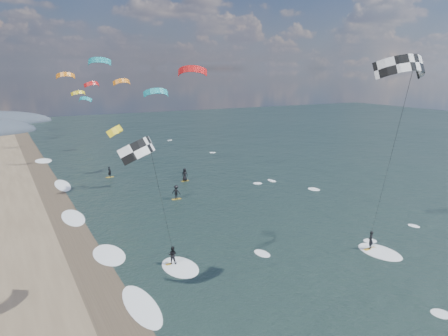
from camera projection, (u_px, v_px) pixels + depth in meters
name	position (u px, v px, depth m)	size (l,w,h in m)	color
ground	(326.00, 310.00, 27.84)	(260.00, 260.00, 0.00)	black
wet_sand_strip	(100.00, 286.00, 30.97)	(3.00, 240.00, 0.00)	#382D23
kitesurfer_near_a	(405.00, 113.00, 28.93)	(7.52, 8.21, 16.35)	#BA9020
kitesurfer_near_b	(161.00, 194.00, 28.27)	(6.68, 8.98, 11.97)	#BA9020
far_kitesurfers	(169.00, 182.00, 55.84)	(9.69, 15.31, 1.80)	#BA9020
bg_kite_field	(106.00, 86.00, 75.86)	(12.27, 66.06, 9.55)	teal
shoreline_surf	(102.00, 257.00, 35.62)	(2.40, 79.40, 0.11)	white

